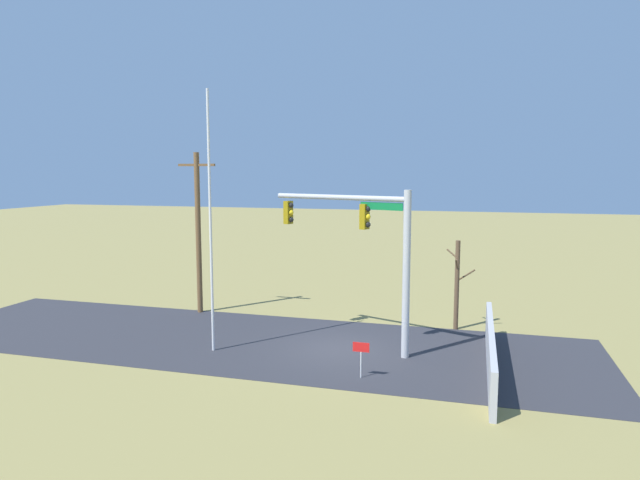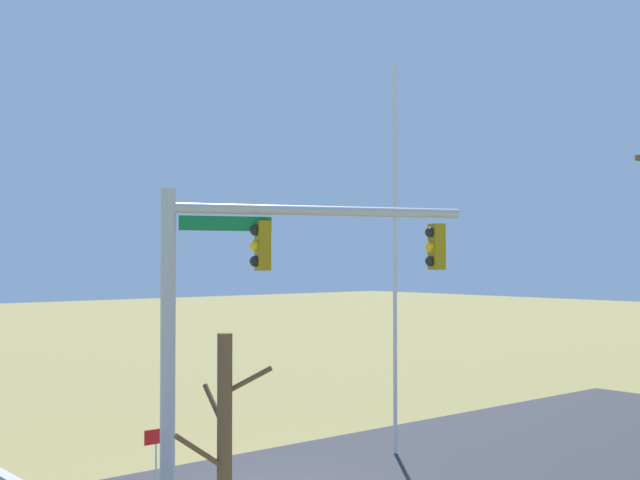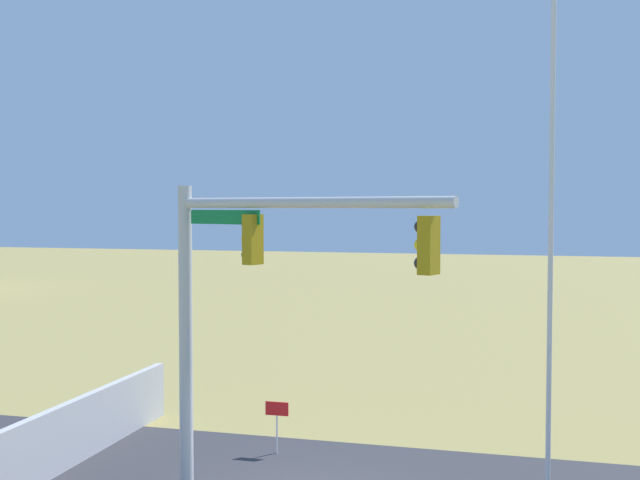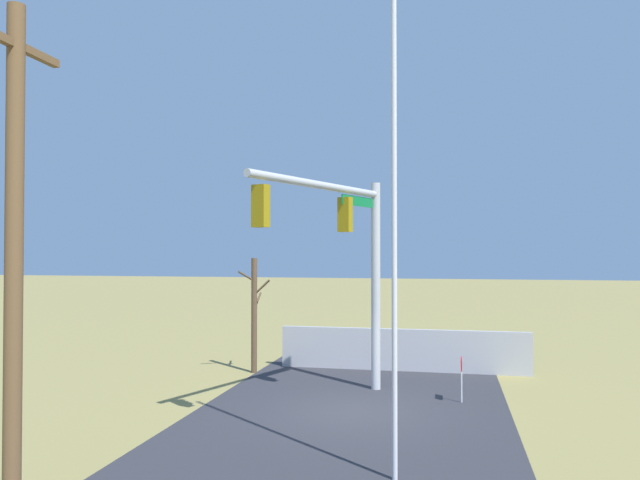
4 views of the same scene
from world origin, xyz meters
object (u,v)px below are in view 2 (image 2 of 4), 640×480
object	(u,v)px
flagpole	(395,258)
open_sign	(156,444)
signal_mast	(253,290)
bare_tree	(224,478)

from	to	relation	value
flagpole	open_sign	xyz separation A→B (m)	(6.06, -1.29, -4.03)
signal_mast	bare_tree	bearing A→B (deg)	49.84
bare_tree	open_sign	xyz separation A→B (m)	(-2.83, -6.86, -1.11)
flagpole	open_sign	world-z (taller)	flagpole
signal_mast	bare_tree	size ratio (longest dim) A/B	1.59
signal_mast	flagpole	distance (m)	5.99
signal_mast	open_sign	world-z (taller)	signal_mast
bare_tree	open_sign	world-z (taller)	bare_tree
signal_mast	open_sign	xyz separation A→B (m)	(0.37, -3.07, -3.41)
flagpole	signal_mast	bearing A→B (deg)	17.34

